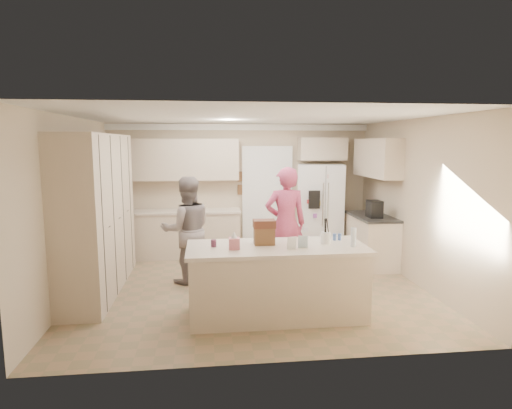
{
  "coord_description": "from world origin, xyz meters",
  "views": [
    {
      "loc": [
        -0.67,
        -6.33,
        2.22
      ],
      "look_at": [
        0.1,
        0.35,
        1.25
      ],
      "focal_mm": 30.0,
      "sensor_mm": 36.0,
      "label": 1
    }
  ],
  "objects": [
    {
      "name": "over_fridge_cab",
      "position": [
        1.65,
        2.12,
        2.1
      ],
      "size": [
        0.95,
        0.35,
        0.45
      ],
      "primitive_type": "cube",
      "color": "#C7B399",
      "rests_on": "wall_back"
    },
    {
      "name": "back_countertop",
      "position": [
        -1.15,
        1.99,
        0.9
      ],
      "size": [
        2.24,
        0.63,
        0.04
      ],
      "primitive_type": "cube",
      "color": "beige",
      "rests_on": "back_base_cab"
    },
    {
      "name": "dollhouse_body",
      "position": [
        0.05,
        -1.0,
        1.04
      ],
      "size": [
        0.26,
        0.18,
        0.22
      ],
      "primitive_type": "cube",
      "color": "brown",
      "rests_on": "island_top"
    },
    {
      "name": "tissue_plume",
      "position": [
        -0.35,
        -1.2,
        1.1
      ],
      "size": [
        0.08,
        0.08,
        0.08
      ],
      "primitive_type": "cone",
      "color": "white",
      "rests_on": "tissue_box"
    },
    {
      "name": "pantry_bank",
      "position": [
        -2.3,
        0.2,
        1.18
      ],
      "size": [
        0.6,
        2.6,
        2.35
      ],
      "primitive_type": "cube",
      "color": "#C7B399",
      "rests_on": "floor"
    },
    {
      "name": "floor",
      "position": [
        0.0,
        0.0,
        -0.01
      ],
      "size": [
        5.2,
        4.6,
        0.02
      ],
      "primitive_type": "cube",
      "color": "#8B7052",
      "rests_on": "ground"
    },
    {
      "name": "back_base_cab",
      "position": [
        -1.15,
        2.0,
        0.44
      ],
      "size": [
        2.2,
        0.6,
        0.88
      ],
      "primitive_type": "cube",
      "color": "#C7B399",
      "rests_on": "floor"
    },
    {
      "name": "coffee_maker",
      "position": [
        2.25,
        0.8,
        1.07
      ],
      "size": [
        0.22,
        0.28,
        0.3
      ],
      "primitive_type": "cube",
      "color": "black",
      "rests_on": "right_countertop"
    },
    {
      "name": "greeting_card_a",
      "position": [
        0.35,
        -1.3,
        1.01
      ],
      "size": [
        0.12,
        0.06,
        0.16
      ],
      "primitive_type": "cube",
      "rotation": [
        0.15,
        0.0,
        0.2
      ],
      "color": "white",
      "rests_on": "island_top"
    },
    {
      "name": "right_countertop",
      "position": [
        2.29,
        1.0,
        0.9
      ],
      "size": [
        0.63,
        1.24,
        0.04
      ],
      "primitive_type": "cube",
      "color": "#2D2B28",
      "rests_on": "right_base_cab"
    },
    {
      "name": "back_upper_cab",
      "position": [
        -1.15,
        2.12,
        1.9
      ],
      "size": [
        2.2,
        0.35,
        0.8
      ],
      "primitive_type": "cube",
      "color": "#C7B399",
      "rests_on": "wall_back"
    },
    {
      "name": "refrigerator",
      "position": [
        1.58,
        1.93,
        0.9
      ],
      "size": [
        1.04,
        0.89,
        1.8
      ],
      "primitive_type": "cube",
      "rotation": [
        0.0,
        0.0,
        -0.23
      ],
      "color": "white",
      "rests_on": "floor"
    },
    {
      "name": "fridge_handle_l",
      "position": [
        1.53,
        1.56,
        1.05
      ],
      "size": [
        0.02,
        0.02,
        0.85
      ],
      "primitive_type": "cylinder",
      "color": "silver",
      "rests_on": "refrigerator"
    },
    {
      "name": "island_base",
      "position": [
        0.2,
        -1.1,
        0.44
      ],
      "size": [
        2.2,
        0.9,
        0.88
      ],
      "primitive_type": "cube",
      "color": "#C7B399",
      "rests_on": "floor"
    },
    {
      "name": "fridge_handle_r",
      "position": [
        1.63,
        1.56,
        1.05
      ],
      "size": [
        0.02,
        0.02,
        0.85
      ],
      "primitive_type": "cylinder",
      "color": "silver",
      "rests_on": "refrigerator"
    },
    {
      "name": "crown_back",
      "position": [
        0.0,
        2.26,
        2.53
      ],
      "size": [
        5.2,
        0.08,
        0.12
      ],
      "primitive_type": "cube",
      "color": "white",
      "rests_on": "wall_back"
    },
    {
      "name": "wall_right",
      "position": [
        2.61,
        0.0,
        1.3
      ],
      "size": [
        0.02,
        4.6,
        2.6
      ],
      "primitive_type": "cube",
      "color": "#C7B395",
      "rests_on": "ground"
    },
    {
      "name": "ceiling",
      "position": [
        0.0,
        0.0,
        2.61
      ],
      "size": [
        5.2,
        4.6,
        0.02
      ],
      "primitive_type": "cube",
      "color": "white",
      "rests_on": "wall_back"
    },
    {
      "name": "fridge_dispenser",
      "position": [
        1.36,
        1.56,
        1.15
      ],
      "size": [
        0.22,
        0.03,
        0.35
      ],
      "primitive_type": "cube",
      "color": "black",
      "rests_on": "refrigerator"
    },
    {
      "name": "teen_girl",
      "position": [
        0.59,
        0.38,
        0.92
      ],
      "size": [
        0.68,
        0.45,
        1.85
      ],
      "primitive_type": "imported",
      "rotation": [
        0.0,
        0.0,
        3.15
      ],
      "color": "#C34C7A",
      "rests_on": "floor"
    },
    {
      "name": "jam_jar",
      "position": [
        -0.6,
        -1.05,
        0.97
      ],
      "size": [
        0.07,
        0.07,
        0.09
      ],
      "primitive_type": "cylinder",
      "color": "#59263F",
      "rests_on": "island_top"
    },
    {
      "name": "greeting_card_b",
      "position": [
        0.5,
        -1.25,
        1.01
      ],
      "size": [
        0.12,
        0.05,
        0.16
      ],
      "primitive_type": "cube",
      "rotation": [
        0.15,
        0.0,
        -0.1
      ],
      "color": "silver",
      "rests_on": "island_top"
    },
    {
      "name": "dollhouse_roof",
      "position": [
        0.05,
        -1.0,
        1.2
      ],
      "size": [
        0.28,
        0.2,
        0.1
      ],
      "primitive_type": "cube",
      "color": "#592D1E",
      "rests_on": "dollhouse_body"
    },
    {
      "name": "shaker_pepper",
      "position": [
        1.09,
        -0.88,
        0.97
      ],
      "size": [
        0.05,
        0.05,
        0.09
      ],
      "primitive_type": "cylinder",
      "color": "#4464A8",
      "rests_on": "island_top"
    },
    {
      "name": "fridge_seam",
      "position": [
        1.58,
        1.57,
        0.9
      ],
      "size": [
        0.02,
        0.02,
        1.78
      ],
      "primitive_type": "cube",
      "color": "gray",
      "rests_on": "refrigerator"
    },
    {
      "name": "doorway_casing",
      "position": [
        0.55,
        2.24,
        1.05
      ],
      "size": [
        1.02,
        0.03,
        2.22
      ],
      "primitive_type": "cube",
      "color": "white",
      "rests_on": "floor"
    },
    {
      "name": "shaker_salt",
      "position": [
        1.02,
        -0.88,
        0.97
      ],
      "size": [
        0.05,
        0.05,
        0.09
      ],
      "primitive_type": "cylinder",
      "color": "#4464A8",
      "rests_on": "island_top"
    },
    {
      "name": "wall_frame_upper",
      "position": [
        0.02,
        2.27,
        1.55
      ],
      "size": [
        0.15,
        0.02,
        0.2
      ],
      "primitive_type": "cube",
      "color": "brown",
      "rests_on": "wall_back"
    },
    {
      "name": "tissue_box",
      "position": [
        -0.35,
        -1.2,
        1.0
      ],
      "size": [
        0.13,
        0.13,
        0.14
      ],
      "primitive_type": "cube",
      "color": "#CF6D7C",
      "rests_on": "island_top"
    },
    {
      "name": "wall_frame_lower",
      "position": [
        0.02,
        2.27,
        1.28
      ],
      "size": [
        0.15,
        0.02,
        0.2
      ],
      "primitive_type": "cube",
      "color": "brown",
      "rests_on": "wall_back"
    },
    {
      "name": "teen_boy",
      "position": [
        -1.0,
        0.4,
        0.85
      ],
      "size": [
        0.94,
        0.79,
        1.7
      ],
      "primitive_type": "imported",
      "rotation": [
        0.0,
        0.0,
        3.34
      ],
      "color": "gray",
      "rests_on": "floor"
    },
    {
      "name": "doorway_opening",
      "position": [
        0.55,
        2.28,
        1.05
      ],
      "size": [
        0.9,
        0.06,
        2.1
      ],
      "primitive_type": "cube",
      "color": "black",
      "rests_on": "floor"
    },
    {
      "name": "wall_left",
      "position": [
        -2.61,
        0.0,
        1.3
      ],
      "size": [
        0.02,
        4.6,
        2.6
      ],
      "primitive_type": "cube",
      "color": "#C7B395",
      "rests_on": "ground"
    },
    {
      "name": "water_bottle",
      "position": [
        1.15,
        -1.25,
        1.04
      ],
      "size": [
        0.07,
        0.07,
        0.24
      ],
      "primitive_type": "cylinder",
      "color": "silver",
      "rests_on": "island_top"
    },
    {
      "name": "right_upper_cab",
      "position": [
        2.43,
        1.2,
        1.95
      ],
      "size": [
        0.35,
        1.5,
        0.7
      ],
      "primitive_type": "cube",
      "color": "#C7B399",
      "rests_on": "wall_right"
    },
    {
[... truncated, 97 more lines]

